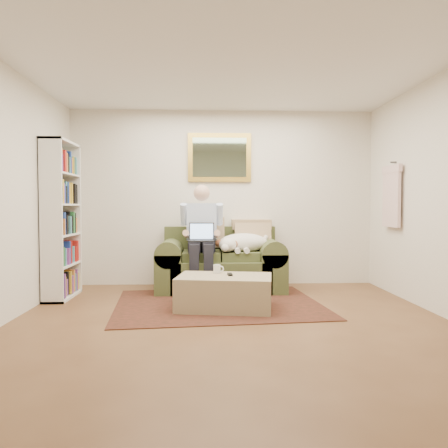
{
  "coord_description": "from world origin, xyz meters",
  "views": [
    {
      "loc": [
        -0.25,
        -4.05,
        1.17
      ],
      "look_at": [
        -0.02,
        1.43,
        0.95
      ],
      "focal_mm": 35.0,
      "sensor_mm": 36.0,
      "label": 1
    }
  ],
  "objects": [
    {
      "name": "ottoman",
      "position": [
        -0.04,
        0.87,
        0.19
      ],
      "size": [
        1.14,
        0.82,
        0.38
      ],
      "primitive_type": "cube",
      "rotation": [
        0.0,
        0.0,
        -0.15
      ],
      "color": "tan",
      "rests_on": "room_shell"
    },
    {
      "name": "seated_man",
      "position": [
        -0.31,
        1.86,
        0.74
      ],
      "size": [
        0.58,
        0.82,
        1.47
      ],
      "primitive_type": null,
      "color": "#8CA4D8",
      "rests_on": "sofa"
    },
    {
      "name": "tv_remote",
      "position": [
        0.02,
        0.91,
        0.39
      ],
      "size": [
        0.06,
        0.15,
        0.02
      ],
      "primitive_type": "cube",
      "rotation": [
        0.0,
        0.0,
        0.05
      ],
      "color": "black",
      "rests_on": "ottoman"
    },
    {
      "name": "wall_mirror",
      "position": [
        -0.05,
        2.47,
        1.9
      ],
      "size": [
        0.94,
        0.04,
        0.72
      ],
      "color": "gold",
      "rests_on": "room_shell"
    },
    {
      "name": "sofa",
      "position": [
        -0.05,
        2.02,
        0.3
      ],
      "size": [
        1.75,
        0.89,
        1.05
      ],
      "color": "#4B4D29",
      "rests_on": "room_shell"
    },
    {
      "name": "coffee_mug",
      "position": [
        -0.12,
        1.07,
        0.43
      ],
      "size": [
        0.08,
        0.08,
        0.1
      ],
      "primitive_type": "cylinder",
      "color": "white",
      "rests_on": "ottoman"
    },
    {
      "name": "sleeping_dog",
      "position": [
        0.27,
        1.93,
        0.67
      ],
      "size": [
        0.72,
        0.45,
        0.27
      ],
      "primitive_type": null,
      "color": "white",
      "rests_on": "sofa"
    },
    {
      "name": "bookshelf",
      "position": [
        -2.1,
        1.6,
        1.0
      ],
      "size": [
        0.28,
        0.8,
        2.0
      ],
      "primitive_type": null,
      "color": "white",
      "rests_on": "room_shell"
    },
    {
      "name": "laptop",
      "position": [
        -0.31,
        1.79,
        0.77
      ],
      "size": [
        0.34,
        0.27,
        0.25
      ],
      "color": "black",
      "rests_on": "seated_man"
    },
    {
      "name": "rug",
      "position": [
        -0.1,
        1.13,
        0.01
      ],
      "size": [
        2.58,
        2.15,
        0.01
      ],
      "primitive_type": "cube",
      "rotation": [
        0.0,
        0.0,
        0.1
      ],
      "color": "black",
      "rests_on": "room_shell"
    },
    {
      "name": "room_shell",
      "position": [
        0.0,
        0.35,
        1.3
      ],
      "size": [
        4.51,
        5.0,
        2.61
      ],
      "color": "brown",
      "rests_on": "ground"
    },
    {
      "name": "hanging_shirt",
      "position": [
        2.19,
        1.6,
        1.35
      ],
      "size": [
        0.06,
        0.52,
        0.9
      ],
      "primitive_type": null,
      "color": "beige",
      "rests_on": "room_shell"
    }
  ]
}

